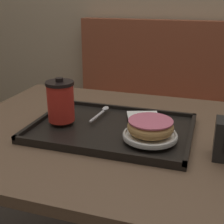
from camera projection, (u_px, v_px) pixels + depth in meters
name	position (u px, v px, depth m)	size (l,w,h in m)	color
booth_bench	(169.00, 140.00, 1.88)	(1.20, 0.44, 1.00)	brown
cafe_table	(116.00, 175.00, 1.04)	(1.03, 0.79, 0.74)	brown
serving_tray	(112.00, 129.00, 0.97)	(0.49, 0.35, 0.02)	black
napkin_paper	(143.00, 116.00, 1.03)	(0.13, 0.12, 0.00)	white
coffee_cup_front	(61.00, 101.00, 0.97)	(0.09, 0.09, 0.14)	red
plate_with_chocolate_donut	(150.00, 135.00, 0.87)	(0.15, 0.15, 0.01)	white
donut_chocolate_glazed	(150.00, 126.00, 0.86)	(0.13, 0.13, 0.04)	tan
spoon	(103.00, 110.00, 1.06)	(0.03, 0.14, 0.01)	silver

